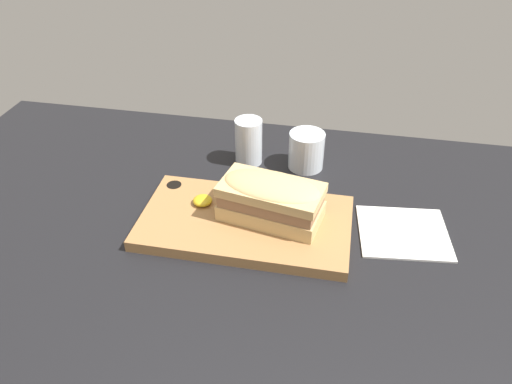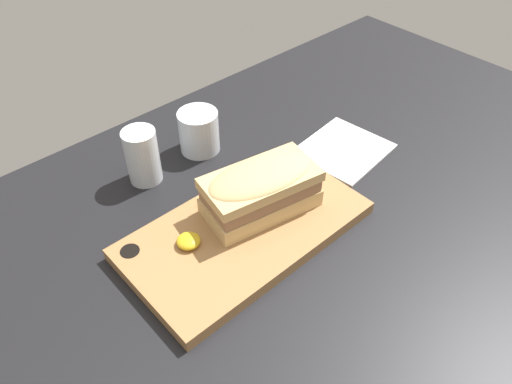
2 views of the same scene
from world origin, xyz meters
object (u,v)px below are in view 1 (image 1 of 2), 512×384
at_px(water_glass, 249,144).
at_px(wine_glass, 306,152).
at_px(sandwich, 271,198).
at_px(napkin, 403,233).
at_px(serving_board, 245,222).

height_order(water_glass, wine_glass, water_glass).
relative_size(sandwich, napkin, 1.12).
height_order(sandwich, water_glass, sandwich).
xyz_separation_m(sandwich, wine_glass, (0.04, 0.22, -0.03)).
xyz_separation_m(sandwich, water_glass, (-0.09, 0.22, -0.02)).
relative_size(water_glass, napkin, 0.58).
bearing_deg(sandwich, serving_board, -165.37).
bearing_deg(sandwich, water_glass, 112.01).
xyz_separation_m(serving_board, water_glass, (-0.04, 0.23, 0.03)).
bearing_deg(serving_board, napkin, 7.59).
bearing_deg(wine_glass, serving_board, -110.73).
height_order(sandwich, napkin, sandwich).
distance_m(wine_glass, napkin, 0.29).
distance_m(serving_board, water_glass, 0.24).
height_order(sandwich, wine_glass, sandwich).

